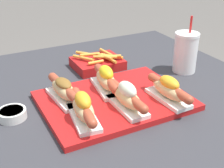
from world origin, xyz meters
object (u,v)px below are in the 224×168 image
(hot_dog_1, at_px, (127,97))
(hot_dog_2, at_px, (169,89))
(sauce_bowl, at_px, (12,114))
(fries_basket, at_px, (98,63))
(drink_cup, at_px, (185,52))
(serving_tray, at_px, (115,101))
(hot_dog_3, at_px, (64,90))
(hot_dog_4, at_px, (106,79))
(hot_dog_0, at_px, (83,108))

(hot_dog_1, distance_m, hot_dog_2, 0.13)
(sauce_bowl, height_order, fries_basket, fries_basket)
(sauce_bowl, bearing_deg, drink_cup, 3.43)
(hot_dog_2, height_order, sauce_bowl, hot_dog_2)
(serving_tray, bearing_deg, fries_basket, 75.51)
(serving_tray, bearing_deg, hot_dog_3, 154.94)
(drink_cup, height_order, fries_basket, drink_cup)
(hot_dog_4, xyz_separation_m, sauce_bowl, (-0.30, -0.00, -0.04))
(hot_dog_3, xyz_separation_m, sauce_bowl, (-0.16, -0.00, -0.04))
(drink_cup, bearing_deg, hot_dog_3, -175.89)
(hot_dog_1, bearing_deg, hot_dog_3, 137.80)
(serving_tray, height_order, drink_cup, drink_cup)
(hot_dog_1, height_order, hot_dog_4, same)
(serving_tray, relative_size, sauce_bowl, 5.43)
(hot_dog_4, height_order, fries_basket, hot_dog_4)
(hot_dog_0, bearing_deg, hot_dog_2, -3.55)
(hot_dog_0, bearing_deg, hot_dog_3, 93.97)
(hot_dog_1, bearing_deg, fries_basket, 78.85)
(hot_dog_1, distance_m, drink_cup, 0.38)
(hot_dog_0, distance_m, drink_cup, 0.50)
(hot_dog_4, relative_size, drink_cup, 0.96)
(sauce_bowl, xyz_separation_m, fries_basket, (0.36, 0.21, 0.01))
(serving_tray, xyz_separation_m, drink_cup, (0.34, 0.10, 0.06))
(serving_tray, distance_m, hot_dog_1, 0.08)
(hot_dog_2, bearing_deg, hot_dog_4, 132.76)
(hot_dog_3, bearing_deg, hot_dog_1, -42.20)
(hot_dog_1, relative_size, sauce_bowl, 2.50)
(drink_cup, relative_size, fries_basket, 1.16)
(serving_tray, xyz_separation_m, hot_dog_0, (-0.13, -0.06, 0.04))
(hot_dog_2, bearing_deg, drink_cup, 40.90)
(hot_dog_3, relative_size, sauce_bowl, 2.49)
(hot_dog_4, distance_m, sauce_bowl, 0.30)
(hot_dog_0, bearing_deg, serving_tray, 26.16)
(hot_dog_0, xyz_separation_m, hot_dog_3, (-0.01, 0.13, -0.00))
(hot_dog_3, distance_m, hot_dog_4, 0.14)
(hot_dog_3, relative_size, drink_cup, 0.96)
(serving_tray, relative_size, hot_dog_1, 2.17)
(hot_dog_0, distance_m, sauce_bowl, 0.21)
(fries_basket, bearing_deg, sauce_bowl, -149.70)
(hot_dog_3, bearing_deg, serving_tray, -25.06)
(serving_tray, relative_size, hot_dog_4, 2.19)
(hot_dog_1, relative_size, fries_basket, 1.11)
(serving_tray, bearing_deg, drink_cup, 16.08)
(hot_dog_0, relative_size, drink_cup, 0.96)
(sauce_bowl, bearing_deg, hot_dog_1, -22.78)
(hot_dog_3, bearing_deg, hot_dog_2, -27.71)
(drink_cup, bearing_deg, sauce_bowl, -176.57)
(hot_dog_3, bearing_deg, sauce_bowl, -178.67)
(hot_dog_0, relative_size, hot_dog_1, 0.99)
(serving_tray, xyz_separation_m, hot_dog_4, (0.00, 0.07, 0.04))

